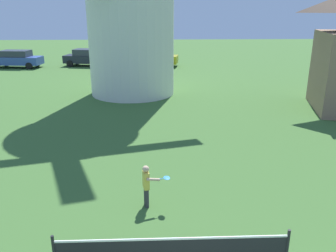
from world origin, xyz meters
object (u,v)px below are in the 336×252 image
object	(u,v)px
parked_car_blue	(17,59)
parked_car_black	(88,57)
player_far	(147,184)
parked_car_mustard	(156,58)
tennis_net	(172,252)

from	to	relation	value
parked_car_blue	parked_car_black	distance (m)	6.36
parked_car_black	parked_car_blue	bearing A→B (deg)	-173.01
player_far	parked_car_black	distance (m)	25.57
player_far	parked_car_mustard	distance (m)	24.43
tennis_net	parked_car_mustard	bearing A→B (deg)	90.14
tennis_net	parked_car_blue	distance (m)	29.74
tennis_net	parked_car_black	world-z (taller)	parked_car_black
parked_car_blue	tennis_net	bearing A→B (deg)	-64.44
parked_car_black	parked_car_mustard	size ratio (longest dim) A/B	1.09
tennis_net	parked_car_black	size ratio (longest dim) A/B	0.99
parked_car_blue	parked_car_mustard	bearing A→B (deg)	1.51
tennis_net	parked_car_black	xyz separation A→B (m)	(-6.52, 27.61, 0.13)
parked_car_blue	player_far	bearing A→B (deg)	-62.94
parked_car_black	parked_car_mustard	distance (m)	6.47
player_far	parked_car_blue	bearing A→B (deg)	117.06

